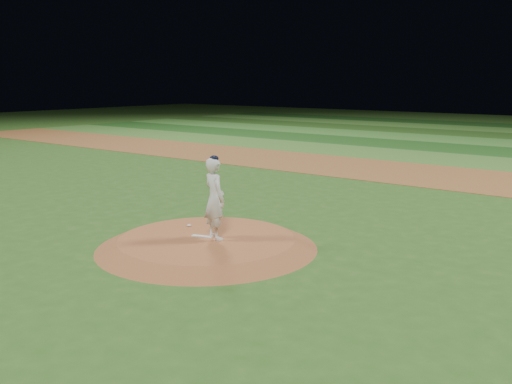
# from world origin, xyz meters

# --- Properties ---
(ground) EXTENTS (120.00, 120.00, 0.00)m
(ground) POSITION_xyz_m (0.00, 0.00, 0.00)
(ground) COLOR #2B561B
(ground) RESTS_ON ground
(infield_dirt_band) EXTENTS (70.00, 6.00, 0.02)m
(infield_dirt_band) POSITION_xyz_m (0.00, 14.00, 0.01)
(infield_dirt_band) COLOR brown
(infield_dirt_band) RESTS_ON ground
(outfield_stripe_0) EXTENTS (70.00, 5.00, 0.02)m
(outfield_stripe_0) POSITION_xyz_m (0.00, 19.50, 0.01)
(outfield_stripe_0) COLOR #3D742A
(outfield_stripe_0) RESTS_ON ground
(outfield_stripe_1) EXTENTS (70.00, 5.00, 0.02)m
(outfield_stripe_1) POSITION_xyz_m (0.00, 24.50, 0.01)
(outfield_stripe_1) COLOR #1C4D19
(outfield_stripe_1) RESTS_ON ground
(pitchers_mound) EXTENTS (5.50, 5.50, 0.25)m
(pitchers_mound) POSITION_xyz_m (0.00, 0.00, 0.12)
(pitchers_mound) COLOR #9A572F
(pitchers_mound) RESTS_ON ground
(pitching_rubber) EXTENTS (0.56, 0.29, 0.03)m
(pitching_rubber) POSITION_xyz_m (-0.15, -0.02, 0.26)
(pitching_rubber) COLOR silver
(pitching_rubber) RESTS_ON pitchers_mound
(rosin_bag) EXTENTS (0.11, 0.11, 0.06)m
(rosin_bag) POSITION_xyz_m (-1.13, 0.52, 0.28)
(rosin_bag) COLOR white
(rosin_bag) RESTS_ON pitchers_mound
(pitcher_on_mound) EXTENTS (0.87, 0.72, 2.08)m
(pitcher_on_mound) POSITION_xyz_m (0.21, 0.07, 1.27)
(pitcher_on_mound) COLOR silver
(pitcher_on_mound) RESTS_ON pitchers_mound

